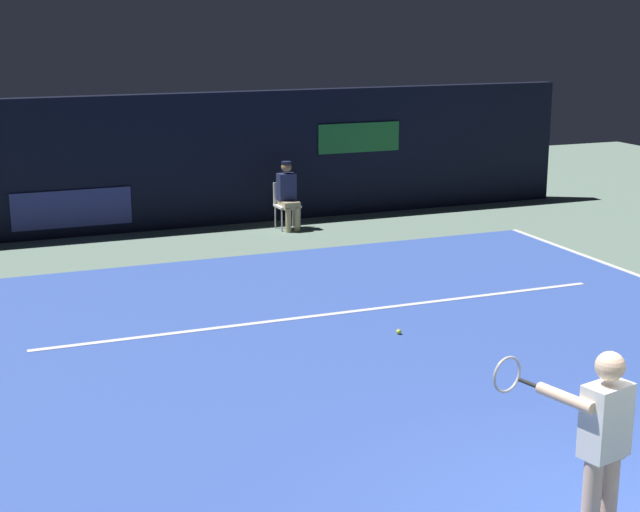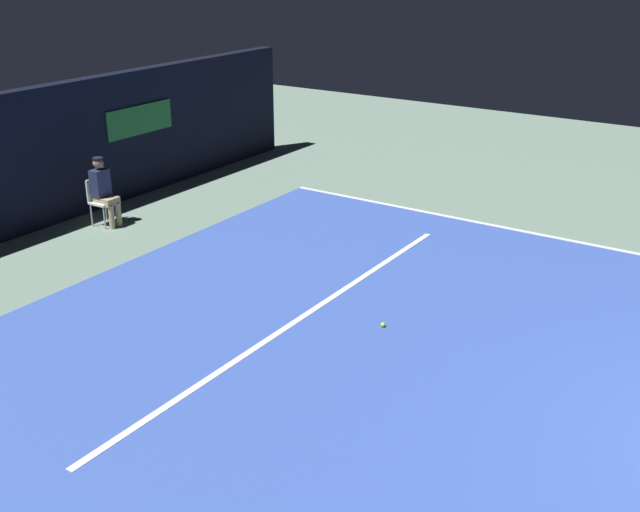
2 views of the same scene
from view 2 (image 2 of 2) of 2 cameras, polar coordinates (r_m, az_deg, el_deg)
The scene contains 7 objects.
ground_plane at distance 10.30m, azimuth 7.67°, elevation -7.36°, with size 31.43×31.43×0.00m, color slate.
court_surface at distance 10.29m, azimuth 7.67°, elevation -7.33°, with size 10.64×11.27×0.01m, color #3856B2.
line_sideline_left at distance 14.82m, azimuth 16.74°, elevation 1.35°, with size 0.10×11.27×0.01m, color white.
line_service at distance 11.16m, azimuth -1.46°, elevation -4.60°, with size 8.30×0.10×0.01m, color white.
back_wall at distance 15.07m, azimuth -21.97°, elevation 6.15°, with size 15.55×0.33×2.60m.
line_judge_on_chair at distance 15.20m, azimuth -15.66°, elevation 4.65°, with size 0.46×0.54×1.32m.
tennis_ball at distance 10.94m, azimuth 4.66°, elevation -5.06°, with size 0.07×0.07×0.07m, color #CCE033.
Camera 2 is at (-8.16, 0.87, 5.03)m, focal length 43.49 mm.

